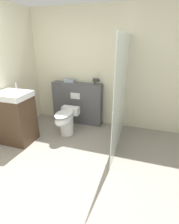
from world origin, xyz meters
name	(u,v)px	position (x,y,z in m)	size (l,w,h in m)	color
ground_plane	(40,189)	(0.00, 0.00, 0.00)	(12.00, 12.00, 0.00)	gray
wall_back	(92,69)	(0.00, 2.27, 1.25)	(8.00, 0.06, 2.50)	beige
partition_panel	(77,103)	(-0.29, 2.09, 0.48)	(1.16, 0.23, 0.96)	#4C4C51
shower_glass	(122,94)	(0.80, 1.45, 0.98)	(0.04, 1.57, 1.95)	silver
toilet	(66,120)	(-0.29, 1.46, 0.32)	(0.37, 0.67, 0.53)	white
sink_vanity	(16,118)	(-1.07, 0.94, 0.49)	(0.60, 0.50, 1.13)	#473323
hair_drier	(96,80)	(0.16, 2.10, 1.05)	(0.16, 0.08, 0.14)	#2D2D33
folded_towel	(70,81)	(-0.48, 2.11, 0.99)	(0.23, 0.12, 0.07)	#8C9EAD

